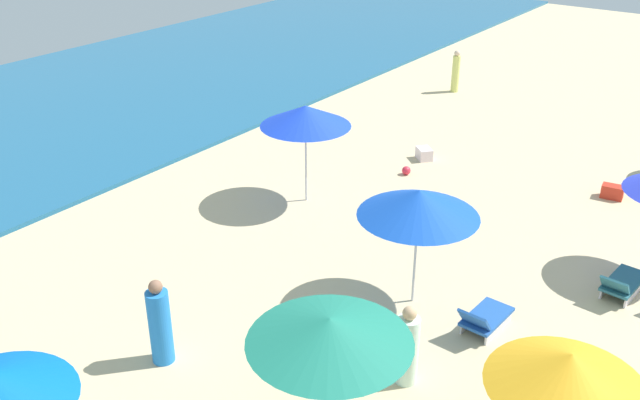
{
  "coord_description": "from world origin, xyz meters",
  "views": [
    {
      "loc": [
        -13.2,
        1.82,
        8.15
      ],
      "look_at": [
        -1.52,
        10.39,
        1.06
      ],
      "focal_mm": 39.98,
      "sensor_mm": 36.0,
      "label": 1
    }
  ],
  "objects_px": {
    "beachgoer_2": "(456,72)",
    "umbrella_7": "(569,371)",
    "umbrella_4": "(330,330)",
    "beachgoer_0": "(160,325)",
    "umbrella_1": "(305,116)",
    "umbrella_5": "(419,203)",
    "beachgoer_1": "(407,348)",
    "cooler_box_0": "(424,154)",
    "lounge_chair_5_0": "(484,319)",
    "beach_ball_2": "(406,171)",
    "lounge_chair_3_1": "(622,284)",
    "cooler_box_1": "(612,192)"
  },
  "relations": [
    {
      "from": "umbrella_1",
      "to": "lounge_chair_5_0",
      "type": "height_order",
      "value": "umbrella_1"
    },
    {
      "from": "umbrella_7",
      "to": "beachgoer_0",
      "type": "height_order",
      "value": "umbrella_7"
    },
    {
      "from": "umbrella_7",
      "to": "beachgoer_2",
      "type": "bearing_deg",
      "value": 30.59
    },
    {
      "from": "lounge_chair_3_1",
      "to": "beachgoer_1",
      "type": "bearing_deg",
      "value": 70.85
    },
    {
      "from": "lounge_chair_3_1",
      "to": "beach_ball_2",
      "type": "xyz_separation_m",
      "value": [
        2.63,
        6.58,
        -0.12
      ]
    },
    {
      "from": "lounge_chair_5_0",
      "to": "beachgoer_1",
      "type": "xyz_separation_m",
      "value": [
        -2.13,
        0.46,
        0.44
      ]
    },
    {
      "from": "beachgoer_2",
      "to": "umbrella_7",
      "type": "bearing_deg",
      "value": -39.47
    },
    {
      "from": "beachgoer_1",
      "to": "umbrella_5",
      "type": "bearing_deg",
      "value": 82.83
    },
    {
      "from": "beachgoer_0",
      "to": "beachgoer_1",
      "type": "relative_size",
      "value": 1.1
    },
    {
      "from": "cooler_box_0",
      "to": "cooler_box_1",
      "type": "distance_m",
      "value": 5.27
    },
    {
      "from": "lounge_chair_3_1",
      "to": "beach_ball_2",
      "type": "bearing_deg",
      "value": -16.77
    },
    {
      "from": "lounge_chair_5_0",
      "to": "cooler_box_0",
      "type": "relative_size",
      "value": 2.51
    },
    {
      "from": "umbrella_1",
      "to": "umbrella_5",
      "type": "relative_size",
      "value": 1.04
    },
    {
      "from": "cooler_box_0",
      "to": "cooler_box_1",
      "type": "bearing_deg",
      "value": -132.15
    },
    {
      "from": "umbrella_4",
      "to": "beach_ball_2",
      "type": "xyz_separation_m",
      "value": [
        9.79,
        4.35,
        -2.24
      ]
    },
    {
      "from": "umbrella_5",
      "to": "lounge_chair_5_0",
      "type": "height_order",
      "value": "umbrella_5"
    },
    {
      "from": "beachgoer_2",
      "to": "cooler_box_1",
      "type": "xyz_separation_m",
      "value": [
        -5.94,
        -7.53,
        -0.58
      ]
    },
    {
      "from": "umbrella_1",
      "to": "lounge_chair_3_1",
      "type": "bearing_deg",
      "value": -87.66
    },
    {
      "from": "umbrella_7",
      "to": "beachgoer_0",
      "type": "relative_size",
      "value": 1.45
    },
    {
      "from": "beachgoer_0",
      "to": "lounge_chair_5_0",
      "type": "bearing_deg",
      "value": -36.64
    },
    {
      "from": "beachgoer_2",
      "to": "cooler_box_1",
      "type": "distance_m",
      "value": 9.61
    },
    {
      "from": "lounge_chair_3_1",
      "to": "beach_ball_2",
      "type": "distance_m",
      "value": 7.09
    },
    {
      "from": "beachgoer_1",
      "to": "umbrella_7",
      "type": "bearing_deg",
      "value": -50.93
    },
    {
      "from": "lounge_chair_3_1",
      "to": "umbrella_5",
      "type": "distance_m",
      "value": 4.73
    },
    {
      "from": "umbrella_5",
      "to": "beach_ball_2",
      "type": "xyz_separation_m",
      "value": [
        5.38,
        3.26,
        -2.08
      ]
    },
    {
      "from": "umbrella_7",
      "to": "beachgoer_2",
      "type": "height_order",
      "value": "umbrella_7"
    },
    {
      "from": "beachgoer_1",
      "to": "umbrella_4",
      "type": "bearing_deg",
      "value": -124.48
    },
    {
      "from": "umbrella_4",
      "to": "cooler_box_1",
      "type": "height_order",
      "value": "umbrella_4"
    },
    {
      "from": "umbrella_4",
      "to": "beachgoer_0",
      "type": "relative_size",
      "value": 1.54
    },
    {
      "from": "beachgoer_0",
      "to": "beach_ball_2",
      "type": "distance_m",
      "value": 9.68
    },
    {
      "from": "beach_ball_2",
      "to": "beachgoer_2",
      "type": "bearing_deg",
      "value": 17.3
    },
    {
      "from": "lounge_chair_5_0",
      "to": "cooler_box_0",
      "type": "xyz_separation_m",
      "value": [
        6.71,
        4.97,
        -0.08
      ]
    },
    {
      "from": "umbrella_5",
      "to": "cooler_box_0",
      "type": "xyz_separation_m",
      "value": [
        6.66,
        3.4,
        -2.03
      ]
    },
    {
      "from": "umbrella_5",
      "to": "beach_ball_2",
      "type": "relative_size",
      "value": 10.06
    },
    {
      "from": "umbrella_1",
      "to": "umbrella_4",
      "type": "distance_m",
      "value": 8.86
    },
    {
      "from": "cooler_box_0",
      "to": "umbrella_1",
      "type": "bearing_deg",
      "value": 116.29
    },
    {
      "from": "lounge_chair_3_1",
      "to": "beachgoer_0",
      "type": "bearing_deg",
      "value": 54.59
    },
    {
      "from": "umbrella_1",
      "to": "beach_ball_2",
      "type": "xyz_separation_m",
      "value": [
        2.95,
        -1.28,
        -2.18
      ]
    },
    {
      "from": "umbrella_1",
      "to": "umbrella_5",
      "type": "bearing_deg",
      "value": -118.11
    },
    {
      "from": "umbrella_7",
      "to": "beach_ball_2",
      "type": "relative_size",
      "value": 9.8
    },
    {
      "from": "umbrella_7",
      "to": "lounge_chair_5_0",
      "type": "bearing_deg",
      "value": 38.09
    },
    {
      "from": "beachgoer_2",
      "to": "cooler_box_1",
      "type": "relative_size",
      "value": 2.88
    },
    {
      "from": "lounge_chair_5_0",
      "to": "cooler_box_0",
      "type": "height_order",
      "value": "lounge_chair_5_0"
    },
    {
      "from": "umbrella_1",
      "to": "cooler_box_0",
      "type": "relative_size",
      "value": 4.99
    },
    {
      "from": "beachgoer_2",
      "to": "beachgoer_1",
      "type": "bearing_deg",
      "value": -46.22
    },
    {
      "from": "umbrella_1",
      "to": "cooler_box_0",
      "type": "bearing_deg",
      "value": -15.06
    },
    {
      "from": "lounge_chair_3_1",
      "to": "beachgoer_2",
      "type": "xyz_separation_m",
      "value": [
        10.45,
        9.02,
        0.51
      ]
    },
    {
      "from": "umbrella_4",
      "to": "cooler_box_1",
      "type": "relative_size",
      "value": 4.68
    },
    {
      "from": "lounge_chair_3_1",
      "to": "cooler_box_0",
      "type": "xyz_separation_m",
      "value": [
        3.91,
        6.72,
        -0.07
      ]
    },
    {
      "from": "lounge_chair_5_0",
      "to": "umbrella_7",
      "type": "distance_m",
      "value": 4.23
    }
  ]
}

